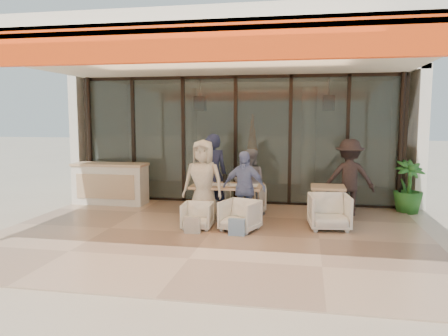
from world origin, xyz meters
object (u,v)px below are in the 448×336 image
Objects in this scene: chair_far_right at (252,197)px; chair_near_right at (240,214)px; host_counter at (110,183)px; dining_table at (227,187)px; potted_palm at (408,187)px; side_table at (328,191)px; diner_grey at (249,182)px; diner_navy at (212,174)px; diner_periwinkle at (244,188)px; diner_cream at (203,182)px; chair_near_left at (197,215)px; standing_woman at (349,178)px; side_chair at (329,210)px; chair_far_left at (217,197)px.

chair_far_right is 0.99× the size of chair_near_right.
host_counter reaches higher than dining_table.
dining_table is 4.19m from potted_palm.
chair_near_right reaches higher than chair_far_right.
chair_far_right is 1.86m from side_table.
side_table is at bearing -148.13° from potted_palm.
host_counter is 3.62m from diner_grey.
potted_palm is at bearing 2.94° from host_counter.
diner_navy is 1.20× the size of diner_periwinkle.
diner_navy reaches higher than dining_table.
diner_cream reaches higher than diner_periwinkle.
diner_periwinkle is (0.84, 0.50, 0.47)m from chair_near_left.
standing_woman is at bearing 50.32° from side_table.
potted_palm is at bearing 179.29° from chair_far_right.
diner_periwinkle is at bearing 29.77° from standing_woman.
diner_periwinkle is 1.95× the size of side_chair.
potted_palm is at bearing 34.32° from diner_periwinkle.
chair_near_left is at bearing 58.44° from chair_far_right.
standing_woman is at bearing 58.36° from chair_near_right.
chair_near_left is 0.39× the size of diner_grey.
chair_far_left is 0.34× the size of standing_woman.
host_counter is 3.17× the size of chair_far_left.
chair_near_right is at bearing 87.82° from diner_grey.
potted_palm is (1.36, 0.57, -0.25)m from standing_woman.
host_counter is 4.08m from chair_near_right.
chair_far_left is at bearing -7.70° from chair_far_right.
dining_table is (3.15, -1.01, 0.16)m from host_counter.
chair_near_right is 2.08m from side_table.
side_chair is at bearing 148.06° from diner_grey.
diner_grey is 0.87× the size of standing_woman.
side_table is (2.52, -0.21, -0.27)m from diner_navy.
diner_grey is at bearing 96.87° from diner_periwinkle.
diner_grey is (0.84, 1.40, 0.45)m from chair_near_left.
diner_navy is at bearing 95.05° from diner_cream.
host_counter reaches higher than chair_near_right.
diner_grey is at bearing 152.24° from chair_far_left.
side_chair is (1.68, -0.96, -0.36)m from diner_grey.
dining_table is 2.57× the size of chair_near_left.
chair_far_left is at bearing 133.00° from chair_near_right.
chair_far_right is 0.89× the size of side_table.
diner_periwinkle is at bearing -46.97° from dining_table.
chair_far_left is (2.73, -0.07, -0.24)m from host_counter.
diner_cream is 2.57m from side_chair.
chair_far_left is 0.48× the size of potted_palm.
chair_far_right is at bearing 63.66° from chair_near_left.
diner_grey reaches higher than chair_near_left.
diner_navy is 2.55m from side_table.
chair_near_left is 0.87× the size of chair_near_right.
side_chair is (2.52, -1.46, 0.10)m from chair_far_left.
standing_woman reaches higher than chair_far_right.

